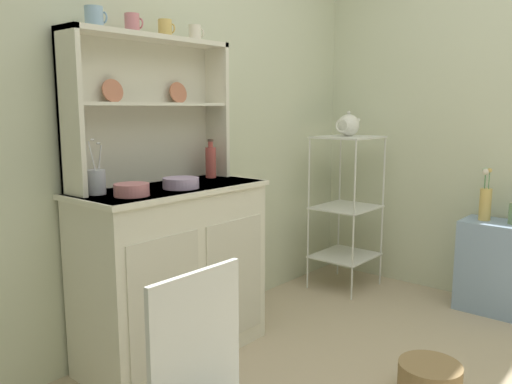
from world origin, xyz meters
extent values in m
cube|color=beige|center=(0.00, 1.62, 1.25)|extent=(3.84, 0.05, 2.50)
cube|color=silver|center=(-0.23, 1.37, 0.44)|extent=(0.95, 0.42, 0.88)
cube|color=beige|center=(-0.46, 1.16, 0.39)|extent=(0.40, 0.01, 0.61)
cube|color=beige|center=(-0.01, 1.16, 0.39)|extent=(0.40, 0.01, 0.61)
cube|color=white|center=(-0.23, 1.37, 0.86)|extent=(0.98, 0.45, 0.02)
cube|color=silver|center=(-0.23, 1.57, 1.24)|extent=(0.91, 0.02, 0.72)
cube|color=silver|center=(-0.68, 1.49, 1.24)|extent=(0.02, 0.18, 0.72)
cube|color=silver|center=(0.21, 1.49, 1.24)|extent=(0.02, 0.18, 0.72)
cube|color=silver|center=(-0.23, 1.49, 1.27)|extent=(0.87, 0.16, 0.02)
cube|color=silver|center=(-0.23, 1.49, 1.59)|extent=(0.91, 0.18, 0.02)
cylinder|color=#C67556|center=(-0.43, 1.53, 1.33)|extent=(0.11, 0.03, 0.11)
cylinder|color=#C67556|center=(-0.03, 1.53, 1.33)|extent=(0.11, 0.03, 0.11)
cylinder|color=silver|center=(1.02, 1.06, 0.53)|extent=(0.01, 0.01, 1.06)
cylinder|color=silver|center=(1.43, 1.06, 0.53)|extent=(0.01, 0.01, 1.06)
cylinder|color=silver|center=(1.02, 1.42, 0.53)|extent=(0.01, 0.01, 1.06)
cylinder|color=silver|center=(1.43, 1.42, 0.53)|extent=(0.01, 0.01, 1.06)
cube|color=silver|center=(1.23, 1.24, 1.06)|extent=(0.42, 0.37, 0.01)
cube|color=silver|center=(1.23, 1.24, 0.57)|extent=(0.42, 0.37, 0.01)
cube|color=silver|center=(1.23, 1.24, 0.23)|extent=(0.42, 0.37, 0.01)
cube|color=#849EBC|center=(1.44, 0.27, 0.28)|extent=(0.28, 0.48, 0.57)
cube|color=white|center=(-1.01, 0.36, 0.65)|extent=(0.31, 0.02, 0.40)
cylinder|color=#93754C|center=(0.22, 0.21, 0.08)|extent=(0.27, 0.27, 0.16)
cylinder|color=#8EB2D1|center=(-0.54, 1.49, 1.64)|extent=(0.08, 0.08, 0.09)
torus|color=#8EB2D1|center=(-0.49, 1.49, 1.65)|extent=(0.01, 0.05, 0.05)
cylinder|color=#D17A84|center=(-0.34, 1.49, 1.64)|extent=(0.07, 0.07, 0.09)
torus|color=#D17A84|center=(-0.29, 1.49, 1.65)|extent=(0.01, 0.05, 0.05)
cylinder|color=#DBB760|center=(-0.14, 1.49, 1.64)|extent=(0.07, 0.07, 0.08)
torus|color=#DBB760|center=(-0.10, 1.49, 1.65)|extent=(0.01, 0.05, 0.05)
cylinder|color=silver|center=(0.06, 1.49, 1.64)|extent=(0.07, 0.07, 0.08)
torus|color=silver|center=(0.10, 1.49, 1.64)|extent=(0.01, 0.05, 0.05)
cylinder|color=#D17A84|center=(-0.52, 1.29, 0.90)|extent=(0.15, 0.15, 0.05)
cylinder|color=#B79ECC|center=(-0.23, 1.29, 0.90)|extent=(0.17, 0.17, 0.05)
cylinder|color=#B74C47|center=(0.13, 1.45, 0.96)|extent=(0.06, 0.06, 0.17)
cylinder|color=#B74C47|center=(0.13, 1.45, 1.06)|extent=(0.03, 0.03, 0.03)
cylinder|color=#4C382D|center=(0.13, 1.45, 1.08)|extent=(0.03, 0.03, 0.01)
cylinder|color=#B2B7C6|center=(-0.59, 1.45, 0.93)|extent=(0.08, 0.08, 0.11)
cylinder|color=silver|center=(-0.57, 1.45, 1.01)|extent=(0.02, 0.04, 0.17)
ellipsoid|color=silver|center=(-0.57, 1.45, 1.10)|extent=(0.02, 0.01, 0.01)
cylinder|color=silver|center=(-0.61, 1.43, 1.02)|extent=(0.03, 0.04, 0.19)
ellipsoid|color=silver|center=(-0.61, 1.43, 1.12)|extent=(0.02, 0.01, 0.01)
sphere|color=white|center=(1.23, 1.24, 1.14)|extent=(0.15, 0.15, 0.15)
sphere|color=silver|center=(1.23, 1.24, 1.22)|extent=(0.02, 0.02, 0.02)
cylinder|color=white|center=(1.33, 1.24, 1.15)|extent=(0.09, 0.02, 0.07)
torus|color=white|center=(1.14, 1.24, 1.14)|extent=(0.01, 0.09, 0.09)
cylinder|color=#DBB760|center=(1.44, 0.39, 0.67)|extent=(0.07, 0.07, 0.20)
cylinder|color=#4C844C|center=(1.44, 0.37, 0.81)|extent=(0.00, 0.01, 0.13)
sphere|color=#DBB760|center=(1.44, 0.37, 0.88)|extent=(0.03, 0.03, 0.03)
cylinder|color=#4C844C|center=(1.44, 0.40, 0.81)|extent=(0.00, 0.01, 0.13)
sphere|color=#9EB78E|center=(1.44, 0.40, 0.87)|extent=(0.04, 0.04, 0.04)
cylinder|color=#4C844C|center=(1.43, 0.39, 0.81)|extent=(0.00, 0.01, 0.12)
sphere|color=silver|center=(1.43, 0.39, 0.87)|extent=(0.04, 0.04, 0.04)
camera|label=1|loc=(-1.86, -0.55, 1.26)|focal=36.14mm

